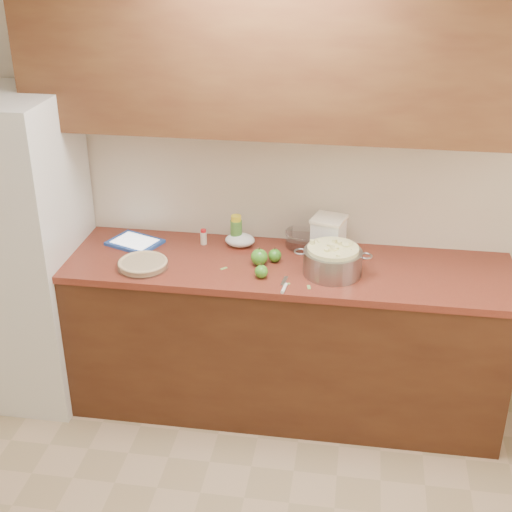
# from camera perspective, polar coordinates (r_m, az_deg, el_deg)

# --- Properties ---
(room_shell) EXTENTS (3.60, 3.60, 3.60)m
(room_shell) POSITION_cam_1_polar(r_m,az_deg,el_deg) (2.42, -3.87, -8.02)
(room_shell) COLOR tan
(room_shell) RESTS_ON ground
(counter_run) EXTENTS (2.64, 0.68, 0.92)m
(counter_run) POSITION_cam_1_polar(r_m,az_deg,el_deg) (4.09, 0.88, -6.28)
(counter_run) COLOR #492614
(counter_run) RESTS_ON ground
(upper_cabinets) EXTENTS (2.60, 0.34, 0.70)m
(upper_cabinets) POSITION_cam_1_polar(r_m,az_deg,el_deg) (3.68, 1.39, 15.08)
(upper_cabinets) COLOR brown
(upper_cabinets) RESTS_ON room_shell
(fridge) EXTENTS (0.70, 0.70, 1.80)m
(fridge) POSITION_cam_1_polar(r_m,az_deg,el_deg) (4.26, -18.68, 0.37)
(fridge) COLOR silver
(fridge) RESTS_ON ground
(pie) EXTENTS (0.27, 0.27, 0.04)m
(pie) POSITION_cam_1_polar(r_m,az_deg,el_deg) (3.85, -9.04, -0.65)
(pie) COLOR silver
(pie) RESTS_ON counter_run
(colander) EXTENTS (0.41, 0.31, 0.15)m
(colander) POSITION_cam_1_polar(r_m,az_deg,el_deg) (3.74, 6.14, -0.39)
(colander) COLOR gray
(colander) RESTS_ON counter_run
(flour_canister) EXTENTS (0.21, 0.21, 0.21)m
(flour_canister) POSITION_cam_1_polar(r_m,az_deg,el_deg) (3.95, 5.81, 1.69)
(flour_canister) COLOR white
(flour_canister) RESTS_ON counter_run
(tablet) EXTENTS (0.34, 0.30, 0.02)m
(tablet) POSITION_cam_1_polar(r_m,az_deg,el_deg) (4.13, -9.67, 1.08)
(tablet) COLOR #234CAB
(tablet) RESTS_ON counter_run
(paring_knife) EXTENTS (0.04, 0.19, 0.02)m
(paring_knife) POSITION_cam_1_polar(r_m,az_deg,el_deg) (3.60, 2.27, -2.51)
(paring_knife) COLOR gray
(paring_knife) RESTS_ON counter_run
(lemon_bottle) EXTENTS (0.07, 0.07, 0.18)m
(lemon_bottle) POSITION_cam_1_polar(r_m,az_deg,el_deg) (4.03, -1.59, 2.01)
(lemon_bottle) COLOR #4C8C38
(lemon_bottle) RESTS_ON counter_run
(cinnamon_shaker) EXTENTS (0.04, 0.04, 0.09)m
(cinnamon_shaker) POSITION_cam_1_polar(r_m,az_deg,el_deg) (4.07, -4.22, 1.52)
(cinnamon_shaker) COLOR beige
(cinnamon_shaker) RESTS_ON counter_run
(vanilla_bottle) EXTENTS (0.04, 0.04, 0.10)m
(vanilla_bottle) POSITION_cam_1_polar(r_m,az_deg,el_deg) (3.97, 5.30, 0.91)
(vanilla_bottle) COLOR black
(vanilla_bottle) RESTS_ON counter_run
(mixing_bowl) EXTENTS (0.24, 0.24, 0.09)m
(mixing_bowl) POSITION_cam_1_polar(r_m,az_deg,el_deg) (4.05, 3.96, 1.45)
(mixing_bowl) COLOR silver
(mixing_bowl) RESTS_ON counter_run
(paper_towel) EXTENTS (0.19, 0.17, 0.07)m
(paper_towel) POSITION_cam_1_polar(r_m,az_deg,el_deg) (4.05, -1.29, 1.29)
(paper_towel) COLOR white
(paper_towel) RESTS_ON counter_run
(apple_left) EXTENTS (0.09, 0.09, 0.10)m
(apple_left) POSITION_cam_1_polar(r_m,az_deg,el_deg) (3.82, 0.26, -0.09)
(apple_left) COLOR #429326
(apple_left) RESTS_ON counter_run
(apple_center) EXTENTS (0.07, 0.07, 0.08)m
(apple_center) POSITION_cam_1_polar(r_m,az_deg,el_deg) (3.86, 1.52, 0.04)
(apple_center) COLOR #429326
(apple_center) RESTS_ON counter_run
(apple_front) EXTENTS (0.07, 0.07, 0.08)m
(apple_front) POSITION_cam_1_polar(r_m,az_deg,el_deg) (3.70, 0.42, -1.25)
(apple_front) COLOR #429326
(apple_front) RESTS_ON counter_run
(peel_a) EXTENTS (0.04, 0.04, 0.00)m
(peel_a) POSITION_cam_1_polar(r_m,az_deg,el_deg) (3.80, -2.59, -1.00)
(peel_a) COLOR #82AC53
(peel_a) RESTS_ON counter_run
(peel_b) EXTENTS (0.02, 0.04, 0.00)m
(peel_b) POSITION_cam_1_polar(r_m,az_deg,el_deg) (3.63, 4.25, -2.50)
(peel_b) COLOR #82AC53
(peel_b) RESTS_ON counter_run
(peel_c) EXTENTS (0.04, 0.03, 0.00)m
(peel_c) POSITION_cam_1_polar(r_m,az_deg,el_deg) (3.65, 2.48, -2.26)
(peel_c) COLOR #82AC53
(peel_c) RESTS_ON counter_run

